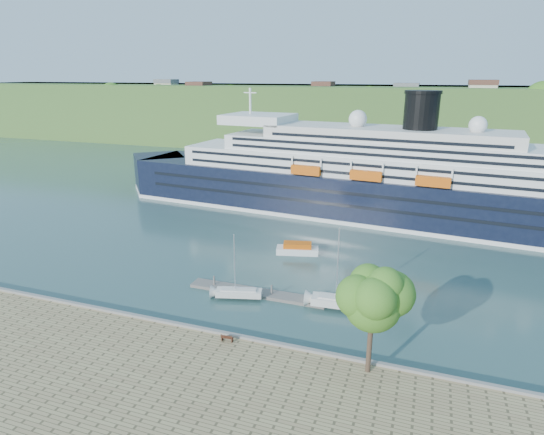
{
  "coord_description": "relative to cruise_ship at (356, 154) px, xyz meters",
  "views": [
    {
      "loc": [
        20.5,
        -39.96,
        28.57
      ],
      "look_at": [
        -3.91,
        30.0,
        5.02
      ],
      "focal_mm": 30.0,
      "sensor_mm": 36.0,
      "label": 1
    }
  ],
  "objects": [
    {
      "name": "tender_launch",
      "position": [
        -4.89,
        -25.26,
        -11.88
      ],
      "size": [
        7.34,
        3.96,
        1.93
      ],
      "primitive_type": null,
      "rotation": [
        0.0,
        0.0,
        0.24
      ],
      "color": "#D4560C",
      "rests_on": "ground"
    },
    {
      "name": "sailboat_white_far",
      "position": [
        5.48,
        -41.53,
        -7.63
      ],
      "size": [
        8.2,
        2.81,
        10.41
      ],
      "primitive_type": null,
      "rotation": [
        0.0,
        0.0,
        0.07
      ],
      "color": "silver",
      "rests_on": "ground"
    },
    {
      "name": "ground",
      "position": [
        -6.28,
        -52.87,
        -12.84
      ],
      "size": [
        400.0,
        400.0,
        0.0
      ],
      "primitive_type": "plane",
      "color": "#2A4B49",
      "rests_on": "ground"
    },
    {
      "name": "park_bench",
      "position": [
        -4.38,
        -54.14,
        -11.39
      ],
      "size": [
        1.42,
        0.63,
        0.89
      ],
      "primitive_type": null,
      "rotation": [
        0.0,
        0.0,
        0.04
      ],
      "color": "#432013",
      "rests_on": "promenade"
    },
    {
      "name": "floating_pontoon",
      "position": [
        -6.02,
        -41.06,
        -12.63
      ],
      "size": [
        19.12,
        2.34,
        0.42
      ],
      "primitive_type": null,
      "rotation": [
        0.0,
        0.0,
        0.0
      ],
      "color": "slate",
      "rests_on": "ground"
    },
    {
      "name": "far_hillside",
      "position": [
        -6.28,
        92.13,
        -0.84
      ],
      "size": [
        400.0,
        50.0,
        24.0
      ],
      "primitive_type": "cube",
      "color": "#365D25",
      "rests_on": "ground"
    },
    {
      "name": "promenade_tree",
      "position": [
        10.65,
        -54.37,
        -5.84
      ],
      "size": [
        7.24,
        7.24,
        11.99
      ],
      "primitive_type": null,
      "color": "#36681B",
      "rests_on": "promenade"
    },
    {
      "name": "sailboat_white_near",
      "position": [
        -7.77,
        -43.11,
        -8.51
      ],
      "size": [
        6.96,
        3.54,
        8.66
      ],
      "primitive_type": null,
      "rotation": [
        0.0,
        0.0,
        0.26
      ],
      "color": "silver",
      "rests_on": "ground"
    },
    {
      "name": "quay_coping",
      "position": [
        -6.28,
        -53.07,
        -11.69
      ],
      "size": [
        220.0,
        0.5,
        0.3
      ],
      "primitive_type": "cube",
      "color": "slate",
      "rests_on": "promenade"
    },
    {
      "name": "cruise_ship",
      "position": [
        0.0,
        0.0,
        0.0
      ],
      "size": [
        115.38,
        26.88,
        25.68
      ],
      "primitive_type": null,
      "rotation": [
        0.0,
        0.0,
        -0.09
      ],
      "color": "black",
      "rests_on": "ground"
    }
  ]
}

